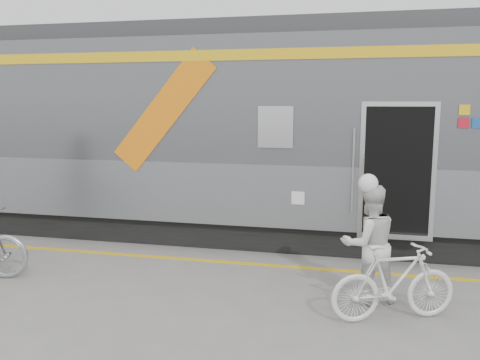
% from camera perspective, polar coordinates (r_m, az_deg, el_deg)
% --- Properties ---
extents(ground, '(90.00, 90.00, 0.00)m').
position_cam_1_polar(ground, '(6.77, -7.47, -14.60)').
color(ground, slate).
rests_on(ground, ground).
extents(train, '(24.00, 3.17, 4.10)m').
position_cam_1_polar(train, '(10.14, 4.27, 5.29)').
color(train, black).
rests_on(train, ground).
extents(safety_strip, '(24.00, 0.12, 0.01)m').
position_cam_1_polar(safety_strip, '(8.68, -2.45, -9.12)').
color(safety_strip, gold).
rests_on(safety_strip, ground).
extents(woman, '(0.95, 0.86, 1.60)m').
position_cam_1_polar(woman, '(7.04, 14.28, -6.96)').
color(woman, silver).
rests_on(woman, ground).
extents(bicycle_right, '(1.67, 1.04, 0.97)m').
position_cam_1_polar(bicycle_right, '(6.63, 16.90, -10.95)').
color(bicycle_right, white).
rests_on(bicycle_right, ground).
extents(helmet_woman, '(0.26, 0.26, 0.26)m').
position_cam_1_polar(helmet_woman, '(6.85, 14.58, 0.54)').
color(helmet_woman, white).
rests_on(helmet_woman, woman).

